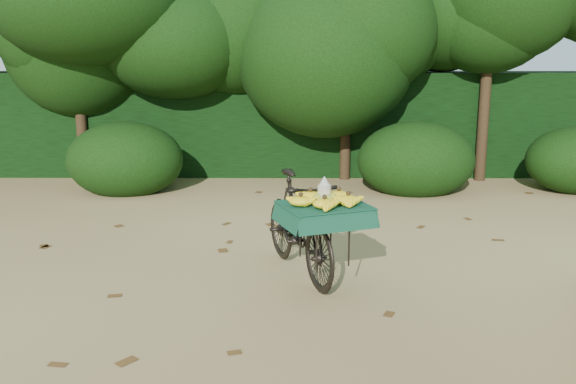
{
  "coord_description": "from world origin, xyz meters",
  "views": [
    {
      "loc": [
        -0.44,
        -5.01,
        2.04
      ],
      "look_at": [
        -0.46,
        0.36,
        0.86
      ],
      "focal_mm": 38.0,
      "sensor_mm": 36.0,
      "label": 1
    }
  ],
  "objects": [
    {
      "name": "ground",
      "position": [
        0.0,
        0.0,
        0.0
      ],
      "size": [
        80.0,
        80.0,
        0.0
      ],
      "primitive_type": "plane",
      "color": "tan",
      "rests_on": "ground"
    },
    {
      "name": "bush_clumps",
      "position": [
        0.5,
        4.3,
        0.45
      ],
      "size": [
        8.8,
        1.7,
        0.9
      ],
      "primitive_type": null,
      "color": "black",
      "rests_on": "ground"
    },
    {
      "name": "tree_row",
      "position": [
        -0.65,
        5.5,
        2.0
      ],
      "size": [
        14.5,
        2.0,
        4.0
      ],
      "primitive_type": null,
      "color": "black",
      "rests_on": "ground"
    },
    {
      "name": "leaf_litter",
      "position": [
        0.0,
        0.65,
        0.01
      ],
      "size": [
        7.0,
        7.3,
        0.01
      ],
      "primitive_type": null,
      "color": "#533416",
      "rests_on": "ground"
    },
    {
      "name": "vendor_bicycle",
      "position": [
        -0.35,
        0.55,
        0.51
      ],
      "size": [
        1.15,
        1.81,
        0.99
      ],
      "rotation": [
        0.0,
        0.0,
        0.36
      ],
      "color": "black",
      "rests_on": "ground"
    },
    {
      "name": "hedge_backdrop",
      "position": [
        0.0,
        6.3,
        0.9
      ],
      "size": [
        26.0,
        1.8,
        1.8
      ],
      "primitive_type": "cube",
      "color": "black",
      "rests_on": "ground"
    }
  ]
}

